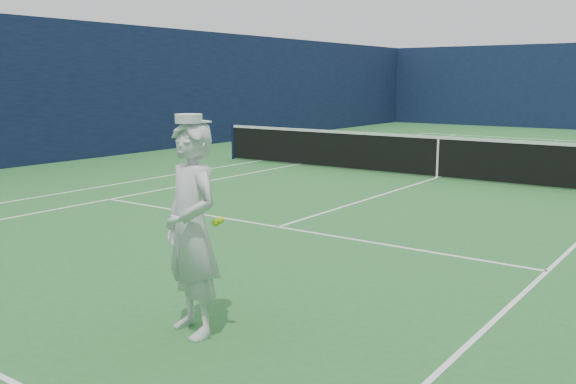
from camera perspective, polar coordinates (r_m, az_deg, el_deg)
name	(u,v)px	position (r m, az deg, el deg)	size (l,w,h in m)	color
ground	(437,178)	(15.76, 13.10, 1.23)	(80.00, 80.00, 0.00)	#286B2E
court_markings	(437,178)	(15.76, 13.10, 1.24)	(11.03, 23.83, 0.01)	white
windscreen_fence	(440,94)	(15.59, 13.39, 8.51)	(20.12, 36.12, 4.00)	#0E1935
tennis_net	(438,155)	(15.69, 13.18, 3.23)	(12.88, 0.09, 1.07)	#141E4C
tennis_player	(192,229)	(5.88, -8.56, -3.28)	(0.83, 0.70, 2.03)	silver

